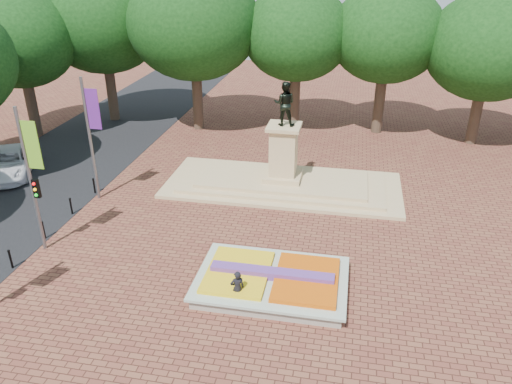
% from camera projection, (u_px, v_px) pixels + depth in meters
% --- Properties ---
extents(ground, '(90.00, 90.00, 0.00)m').
position_uv_depth(ground, '(257.00, 260.00, 23.09)').
color(ground, brown).
rests_on(ground, ground).
extents(asphalt_street, '(9.00, 90.00, 0.02)m').
position_uv_depth(asphalt_street, '(29.00, 187.00, 30.09)').
color(asphalt_street, black).
rests_on(asphalt_street, ground).
extents(flower_bed, '(6.30, 4.30, 0.91)m').
position_uv_depth(flower_bed, '(272.00, 281.00, 20.98)').
color(flower_bed, gray).
rests_on(flower_bed, ground).
extents(monument, '(14.00, 6.00, 6.40)m').
position_uv_depth(monument, '(283.00, 173.00, 29.75)').
color(monument, tan).
rests_on(monument, ground).
extents(tree_row_back, '(44.80, 8.80, 10.43)m').
position_uv_depth(tree_row_back, '(337.00, 46.00, 35.62)').
color(tree_row_back, '#37271E').
rests_on(tree_row_back, ground).
extents(banner_poles, '(0.88, 11.17, 7.00)m').
position_uv_depth(banner_poles, '(28.00, 178.00, 21.98)').
color(banner_poles, slate).
rests_on(banner_poles, ground).
extents(bollard_row, '(0.12, 13.12, 0.98)m').
position_uv_depth(bollard_row, '(28.00, 243.00, 23.38)').
color(bollard_row, black).
rests_on(bollard_row, ground).
extents(van, '(4.74, 6.36, 1.61)m').
position_uv_depth(van, '(9.00, 163.00, 31.47)').
color(van, silver).
rests_on(van, ground).
extents(pedestrian, '(0.68, 0.58, 1.59)m').
position_uv_depth(pedestrian, '(237.00, 288.00, 19.84)').
color(pedestrian, black).
rests_on(pedestrian, ground).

